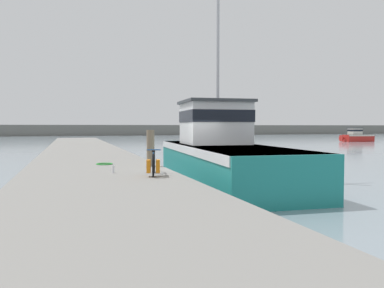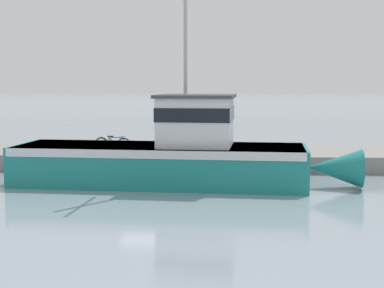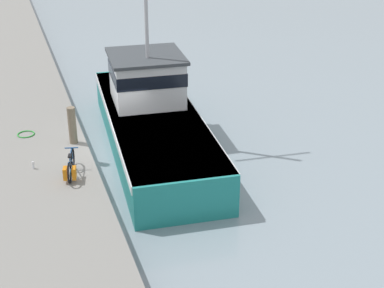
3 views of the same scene
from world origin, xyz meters
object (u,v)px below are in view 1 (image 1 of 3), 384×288
fishing_boat_main (220,152)px  boat_white_moored (357,136)px  mooring_post (151,148)px  bicycle_touring (154,164)px  water_bottle_by_bike (113,169)px

fishing_boat_main → boat_white_moored: (34.95, 31.19, -0.36)m
fishing_boat_main → mooring_post: bearing=-165.6°
bicycle_touring → mooring_post: size_ratio=1.25×
fishing_boat_main → mooring_post: size_ratio=9.35×
bicycle_touring → mooring_post: bearing=93.7°
boat_white_moored → mooring_post: boat_white_moored is taller
fishing_boat_main → mooring_post: fishing_boat_main is taller
bicycle_touring → boat_white_moored: bearing=55.2°
fishing_boat_main → boat_white_moored: size_ratio=2.53×
fishing_boat_main → water_bottle_by_bike: fishing_boat_main is taller
fishing_boat_main → water_bottle_by_bike: 5.15m
boat_white_moored → bicycle_touring: (-38.48, -34.35, 0.26)m
boat_white_moored → fishing_boat_main: bearing=139.7°
water_bottle_by_bike → bicycle_touring: bearing=-41.4°
fishing_boat_main → bicycle_touring: bearing=-133.8°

